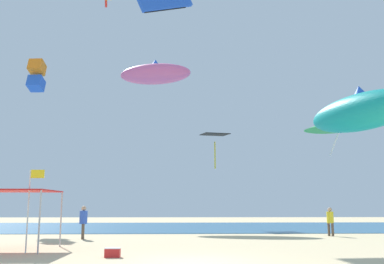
{
  "coord_description": "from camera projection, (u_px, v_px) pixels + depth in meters",
  "views": [
    {
      "loc": [
        -0.56,
        -15.32,
        1.92
      ],
      "look_at": [
        0.15,
        6.48,
        5.59
      ],
      "focal_mm": 40.69,
      "sensor_mm": 36.0,
      "label": 1
    }
  ],
  "objects": [
    {
      "name": "kite_box_orange",
      "position": [
        36.0,
        75.0,
        39.76
      ],
      "size": [
        1.39,
        1.65,
        2.98
      ],
      "rotation": [
        0.0,
        0.0,
        3.04
      ],
      "color": "orange"
    },
    {
      "name": "ground",
      "position": [
        194.0,
        264.0,
        14.79
      ],
      "size": [
        110.0,
        110.0,
        0.1
      ],
      "primitive_type": "cube",
      "color": "beige"
    },
    {
      "name": "cooler_box",
      "position": [
        113.0,
        253.0,
        16.16
      ],
      "size": [
        0.57,
        0.37,
        0.35
      ],
      "color": "red",
      "rests_on": "ground"
    },
    {
      "name": "canopy_tent",
      "position": [
        15.0,
        193.0,
        19.12
      ],
      "size": [
        3.35,
        3.34,
        2.57
      ],
      "color": "#B2B2B7",
      "rests_on": "ground"
    },
    {
      "name": "banner_flag",
      "position": [
        30.0,
        202.0,
        17.82
      ],
      "size": [
        0.61,
        0.06,
        3.37
      ],
      "color": "silver",
      "rests_on": "ground"
    },
    {
      "name": "kite_delta_green",
      "position": [
        328.0,
        126.0,
        38.3
      ],
      "size": [
        4.28,
        4.28,
        3.29
      ],
      "rotation": [
        0.0,
        0.0,
        1.59
      ],
      "color": "green"
    },
    {
      "name": "kite_inflatable_pink",
      "position": [
        155.0,
        74.0,
        44.39
      ],
      "size": [
        7.61,
        3.49,
        2.62
      ],
      "rotation": [
        0.0,
        0.0,
        6.1
      ],
      "color": "pink"
    },
    {
      "name": "person_central",
      "position": [
        83.0,
        220.0,
        24.98
      ],
      "size": [
        0.44,
        0.49,
        1.87
      ],
      "rotation": [
        0.0,
        0.0,
        4.93
      ],
      "color": "brown",
      "rests_on": "ground"
    },
    {
      "name": "kite_diamond_black",
      "position": [
        215.0,
        136.0,
        40.55
      ],
      "size": [
        2.81,
        2.81,
        3.31
      ],
      "rotation": [
        0.0,
        0.0,
        3.35
      ],
      "color": "black"
    },
    {
      "name": "ocean_strip",
      "position": [
        184.0,
        227.0,
        38.36
      ],
      "size": [
        110.0,
        18.57,
        0.03
      ],
      "primitive_type": "cube",
      "color": "#28608C",
      "rests_on": "ground"
    },
    {
      "name": "kite_parafoil_blue",
      "position": [
        165.0,
        1.0,
        39.96
      ],
      "size": [
        5.22,
        2.82,
        3.43
      ],
      "rotation": [
        0.0,
        0.0,
        3.65
      ],
      "color": "blue"
    },
    {
      "name": "kite_inflatable_teal",
      "position": [
        361.0,
        112.0,
        28.84
      ],
      "size": [
        6.29,
        8.99,
        3.31
      ],
      "rotation": [
        0.0,
        0.0,
        2.02
      ],
      "color": "teal"
    },
    {
      "name": "person_leftmost",
      "position": [
        330.0,
        219.0,
        27.36
      ],
      "size": [
        0.42,
        0.44,
        1.78
      ],
      "rotation": [
        0.0,
        0.0,
        2.02
      ],
      "color": "brown",
      "rests_on": "ground"
    }
  ]
}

